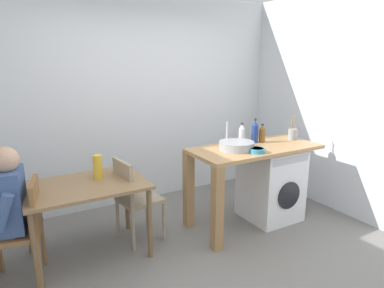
{
  "coord_description": "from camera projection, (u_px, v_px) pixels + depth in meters",
  "views": [
    {
      "loc": [
        -1.46,
        -2.4,
        1.86
      ],
      "look_at": [
        0.17,
        0.45,
        1.04
      ],
      "focal_mm": 31.25,
      "sensor_mm": 36.0,
      "label": 1
    }
  ],
  "objects": [
    {
      "name": "washing_machine",
      "position": [
        270.0,
        184.0,
        4.0
      ],
      "size": [
        0.6,
        0.61,
        0.86
      ],
      "color": "white",
      "rests_on": "ground_plane"
    },
    {
      "name": "tap",
      "position": [
        227.0,
        134.0,
        3.75
      ],
      "size": [
        0.02,
        0.02,
        0.28
      ],
      "primitive_type": "cylinder",
      "color": "#B2B2B7",
      "rests_on": "kitchen_counter"
    },
    {
      "name": "wall_back",
      "position": [
        131.0,
        101.0,
        4.33
      ],
      "size": [
        4.6,
        0.1,
        2.7
      ],
      "primitive_type": "cube",
      "color": "silver",
      "rests_on": "ground_plane"
    },
    {
      "name": "kitchen_counter",
      "position": [
        240.0,
        163.0,
        3.7
      ],
      "size": [
        1.5,
        0.68,
        0.92
      ],
      "color": "tan",
      "rests_on": "ground_plane"
    },
    {
      "name": "scissors",
      "position": [
        258.0,
        149.0,
        3.65
      ],
      "size": [
        0.15,
        0.06,
        0.01
      ],
      "color": "#B2B2B7",
      "rests_on": "kitchen_counter"
    },
    {
      "name": "ground_plane",
      "position": [
        200.0,
        262.0,
        3.18
      ],
      "size": [
        5.46,
        5.46,
        0.0
      ],
      "primitive_type": "plane",
      "color": "slate"
    },
    {
      "name": "chair_opposite",
      "position": [
        133.0,
        196.0,
        3.44
      ],
      "size": [
        0.45,
        0.45,
        0.9
      ],
      "rotation": [
        0.0,
        0.0,
        -1.45
      ],
      "color": "gray",
      "rests_on": "ground_plane"
    },
    {
      "name": "bottle_tall_green",
      "position": [
        242.0,
        134.0,
        3.92
      ],
      "size": [
        0.07,
        0.07,
        0.24
      ],
      "color": "silver",
      "rests_on": "kitchen_counter"
    },
    {
      "name": "utensil_crock",
      "position": [
        293.0,
        134.0,
        4.09
      ],
      "size": [
        0.11,
        0.11,
        0.3
      ],
      "color": "gray",
      "rests_on": "kitchen_counter"
    },
    {
      "name": "mixing_bowl",
      "position": [
        257.0,
        150.0,
        3.51
      ],
      "size": [
        0.18,
        0.18,
        0.05
      ],
      "color": "teal",
      "rests_on": "kitchen_counter"
    },
    {
      "name": "seated_person",
      "position": [
        0.0,
        210.0,
        2.73
      ],
      "size": [
        0.54,
        0.54,
        1.2
      ],
      "rotation": [
        0.0,
        0.0,
        1.38
      ],
      "color": "#595651",
      "rests_on": "ground_plane"
    },
    {
      "name": "vase",
      "position": [
        98.0,
        167.0,
        3.25
      ],
      "size": [
        0.09,
        0.09,
        0.23
      ],
      "primitive_type": "cylinder",
      "color": "gold",
      "rests_on": "dining_table"
    },
    {
      "name": "bottle_clear_small",
      "position": [
        262.0,
        134.0,
        3.95
      ],
      "size": [
        0.07,
        0.07,
        0.22
      ],
      "color": "brown",
      "rests_on": "kitchen_counter"
    },
    {
      "name": "sink_basin",
      "position": [
        237.0,
        146.0,
        3.62
      ],
      "size": [
        0.38,
        0.38,
        0.09
      ],
      "primitive_type": "cylinder",
      "color": "#9EA0A5",
      "rests_on": "kitchen_counter"
    },
    {
      "name": "wall_counter_side",
      "position": [
        359.0,
        106.0,
        3.89
      ],
      "size": [
        0.1,
        3.8,
        2.7
      ],
      "primitive_type": "cube",
      "color": "silver",
      "rests_on": "ground_plane"
    },
    {
      "name": "bottle_squat_brown",
      "position": [
        255.0,
        132.0,
        3.92
      ],
      "size": [
        0.08,
        0.08,
        0.29
      ],
      "color": "navy",
      "rests_on": "kitchen_counter"
    },
    {
      "name": "chair_person_seat",
      "position": [
        24.0,
        225.0,
        2.82
      ],
      "size": [
        0.47,
        0.47,
        0.9
      ],
      "rotation": [
        0.0,
        0.0,
        1.38
      ],
      "color": "olive",
      "rests_on": "ground_plane"
    },
    {
      "name": "dining_table",
      "position": [
        86.0,
        194.0,
        3.15
      ],
      "size": [
        1.1,
        0.76,
        0.74
      ],
      "color": "olive",
      "rests_on": "ground_plane"
    }
  ]
}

